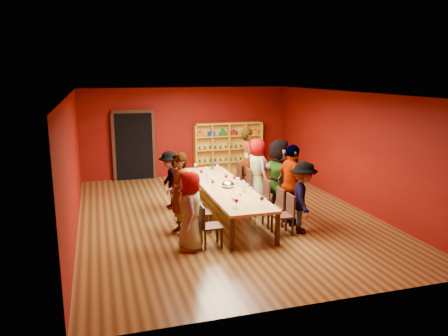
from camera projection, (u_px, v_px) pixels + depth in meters
The scene contains 46 objects.
room_shell at pixel (225, 156), 10.60m from camera, with size 7.10×9.10×3.04m.
tasting_table at pixel (225, 188), 10.77m from camera, with size 1.10×4.50×0.75m.
doorway at pixel (134, 146), 14.33m from camera, with size 1.40×0.17×2.30m.
shelving_unit at pixel (228, 146), 15.14m from camera, with size 2.40×0.40×1.80m.
chair_person_left_0 at pixel (207, 224), 8.83m from camera, with size 0.42×0.42×0.89m.
person_left_0 at pixel (190, 211), 8.67m from camera, with size 0.78×0.43×1.60m, color silver.
chair_person_left_1 at pixel (197, 210), 9.67m from camera, with size 0.42×0.42×0.89m.
person_left_1 at pixel (179, 194), 9.47m from camera, with size 0.66×0.48×1.81m, color #5B78BC.
chair_person_left_2 at pixel (190, 200), 10.44m from camera, with size 0.42×0.42×0.89m.
person_left_2 at pixel (178, 191), 10.31m from camera, with size 0.73×0.40×1.51m, color #5C7FBD.
chair_person_left_3 at pixel (181, 189), 11.44m from camera, with size 0.42×0.42×0.89m.
person_left_3 at pixel (170, 180), 11.30m from camera, with size 0.98×0.40×1.51m, color #525157.
chair_person_right_0 at pixel (286, 212), 9.53m from camera, with size 0.42×0.42×0.89m.
person_right_0 at pixel (303, 198), 9.57m from camera, with size 1.04×0.43×1.60m, color black.
chair_person_right_1 at pixel (276, 205), 10.04m from camera, with size 0.42×0.42×0.89m.
person_right_1 at pixel (292, 185), 10.05m from camera, with size 1.11×0.50×1.89m, color tan.
chair_person_right_2 at pixel (262, 195), 10.84m from camera, with size 0.42×0.42×0.89m.
person_right_2 at pixel (279, 177), 10.86m from camera, with size 1.76×0.51×1.90m, color #46454A.
chair_person_right_3 at pixel (246, 183), 12.03m from camera, with size 0.42×0.42×0.89m.
person_right_3 at pixel (257, 170), 12.05m from camera, with size 0.84×0.46×1.72m, color #161C3C.
chair_person_right_4 at pixel (236, 176), 12.87m from camera, with size 0.42×0.42×0.89m.
person_right_4 at pixel (248, 160), 12.88m from camera, with size 0.69×0.51×1.90m, color silver.
wine_glass_0 at pixel (213, 180), 10.77m from camera, with size 0.08×0.08×0.20m.
wine_glass_1 at pixel (226, 177), 11.04m from camera, with size 0.09×0.09×0.22m.
wine_glass_2 at pixel (225, 172), 11.56m from camera, with size 0.08×0.08×0.20m.
wine_glass_3 at pixel (241, 195), 9.47m from camera, with size 0.08×0.08×0.20m.
wine_glass_4 at pixel (236, 201), 8.95m from camera, with size 0.08×0.08×0.21m.
wine_glass_5 at pixel (228, 186), 10.20m from camera, with size 0.08×0.08×0.20m.
wine_glass_6 at pixel (213, 182), 10.54m from camera, with size 0.08×0.08×0.20m.
wine_glass_7 at pixel (217, 166), 12.38m from camera, with size 0.07×0.07×0.18m.
wine_glass_8 at pixel (262, 199), 9.09m from camera, with size 0.09×0.09×0.22m.
wine_glass_9 at pixel (234, 178), 10.92m from camera, with size 0.08×0.08×0.21m.
wine_glass_10 at pixel (233, 200), 9.08m from camera, with size 0.08×0.08×0.21m.
wine_glass_11 at pixel (206, 169), 12.00m from camera, with size 0.08×0.08×0.20m.
wine_glass_12 at pixel (201, 172), 11.56m from camera, with size 0.09×0.09×0.22m.
wine_glass_13 at pixel (251, 189), 9.93m from camera, with size 0.08×0.08×0.19m.
wine_glass_14 at pixel (238, 179), 10.77m from camera, with size 0.08×0.08×0.21m.
wine_glass_15 at pixel (197, 167), 12.16m from camera, with size 0.08×0.08×0.21m.
wine_glass_16 at pixel (214, 164), 12.63m from camera, with size 0.07×0.07×0.18m.
wine_glass_17 at pixel (247, 186), 10.14m from camera, with size 0.09×0.09×0.22m.
wine_glass_18 at pixel (206, 175), 11.33m from camera, with size 0.07×0.07×0.18m.
wine_glass_19 at pixel (196, 166), 12.37m from camera, with size 0.08×0.08×0.21m.
spittoon_bowl at pixel (228, 184), 10.60m from camera, with size 0.32×0.32×0.18m, color #B5B7BC.
carafe_a at pixel (209, 178), 11.09m from camera, with size 0.13×0.13×0.27m.
carafe_b at pixel (243, 187), 10.19m from camera, with size 0.11×0.11×0.28m.
wine_bottle at pixel (212, 166), 12.54m from camera, with size 0.09×0.09×0.30m.
Camera 1 is at (-2.96, -9.98, 3.50)m, focal length 35.00 mm.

